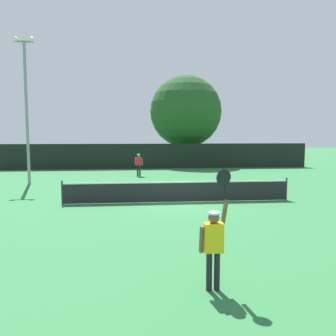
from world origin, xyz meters
The scene contains 10 objects.
ground_plane centered at (0.00, 0.00, 0.00)m, with size 120.00×120.00×0.00m, color #2D723D.
tennis_net centered at (0.00, 0.00, 0.51)m, with size 10.47×0.08×1.07m.
perimeter_fence centered at (0.00, 15.71, 1.13)m, with size 28.25×0.12×2.26m, color black.
player_serving centered at (-0.44, -9.02, 1.06)m, with size 0.68×0.39×2.44m.
player_receiving centered at (-1.64, 10.10, 1.01)m, with size 0.57×0.24×1.65m.
tennis_ball centered at (1.23, 3.45, 0.03)m, with size 0.07×0.07×0.07m, color #CCE033.
light_pole centered at (-8.59, 6.86, 5.08)m, with size 1.18×0.28×9.01m.
large_tree centered at (3.29, 19.46, 5.38)m, with size 7.20×7.20×8.99m.
parked_car_near centered at (-8.14, 22.46, 0.78)m, with size 2.14×4.30×1.69m.
parked_car_mid centered at (1.72, 23.30, 0.78)m, with size 2.01×4.25×1.69m.
Camera 1 is at (-2.01, -15.62, 3.14)m, focal length 37.05 mm.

